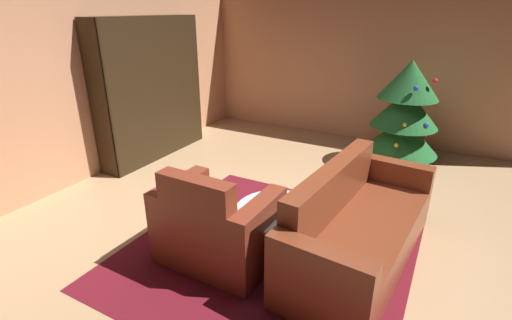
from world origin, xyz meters
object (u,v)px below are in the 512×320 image
(coffee_table, at_px, (279,213))
(book_stack_on_table, at_px, (273,203))
(armchair_red, at_px, (216,229))
(bottle_on_table, at_px, (303,198))
(couch_red, at_px, (357,230))
(decorated_tree, at_px, (405,112))
(bookshelf_unit, at_px, (157,90))

(coffee_table, bearing_deg, book_stack_on_table, -164.97)
(armchair_red, relative_size, bottle_on_table, 3.81)
(couch_red, distance_m, decorated_tree, 2.61)
(armchair_red, height_order, couch_red, armchair_red)
(book_stack_on_table, height_order, decorated_tree, decorated_tree)
(bookshelf_unit, bearing_deg, coffee_table, -29.19)
(couch_red, bearing_deg, bottle_on_table, -160.76)
(coffee_table, bearing_deg, couch_red, 23.32)
(book_stack_on_table, relative_size, bottle_on_table, 0.88)
(bookshelf_unit, distance_m, book_stack_on_table, 3.14)
(book_stack_on_table, bearing_deg, couch_red, 22.72)
(bottle_on_table, bearing_deg, coffee_table, -147.40)
(coffee_table, height_order, book_stack_on_table, book_stack_on_table)
(bookshelf_unit, distance_m, armchair_red, 3.04)
(couch_red, xyz_separation_m, decorated_tree, (-0.02, 2.57, 0.47))
(couch_red, distance_m, book_stack_on_table, 0.79)
(couch_red, relative_size, coffee_table, 2.62)
(armchair_red, xyz_separation_m, bottle_on_table, (0.63, 0.45, 0.26))
(bottle_on_table, bearing_deg, armchair_red, -144.70)
(bookshelf_unit, xyz_separation_m, coffee_table, (2.75, -1.54, -0.57))
(armchair_red, height_order, bottle_on_table, armchair_red)
(couch_red, bearing_deg, armchair_red, -150.87)
(bookshelf_unit, xyz_separation_m, decorated_tree, (3.36, 1.31, -0.23))
(couch_red, xyz_separation_m, bottle_on_table, (-0.46, -0.16, 0.28))
(couch_red, relative_size, book_stack_on_table, 8.71)
(couch_red, distance_m, bottle_on_table, 0.56)
(couch_red, xyz_separation_m, book_stack_on_table, (-0.69, -0.29, 0.23))
(book_stack_on_table, height_order, bottle_on_table, bottle_on_table)
(armchair_red, relative_size, coffee_table, 1.30)
(bookshelf_unit, distance_m, coffee_table, 3.20)
(armchair_red, relative_size, couch_red, 0.50)
(armchair_red, distance_m, couch_red, 1.25)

